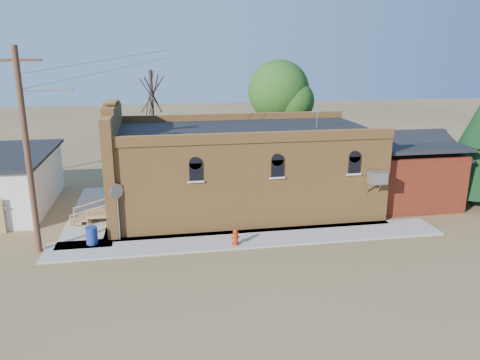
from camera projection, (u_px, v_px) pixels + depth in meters
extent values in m
plane|color=brown|center=(223.00, 249.00, 21.38)|extent=(120.00, 120.00, 0.00)
cube|color=#9E9991|center=(251.00, 239.00, 22.47)|extent=(19.00, 2.20, 0.08)
cube|color=#9E9991|center=(96.00, 213.00, 26.00)|extent=(2.60, 10.00, 0.08)
cube|color=#AC7034|center=(244.00, 170.00, 26.32)|extent=(14.00, 7.00, 4.50)
cube|color=black|center=(244.00, 130.00, 25.70)|extent=(13.80, 6.80, 0.12)
cube|color=#AC7034|center=(115.00, 164.00, 24.98)|extent=(0.50, 7.40, 5.80)
cube|color=navy|center=(106.00, 149.00, 23.49)|extent=(0.08, 1.10, 1.56)
cube|color=#939298|center=(377.00, 178.00, 23.50)|extent=(0.85, 0.65, 0.60)
cube|color=#59190F|center=(399.00, 174.00, 28.09)|extent=(5.00, 6.00, 3.20)
cylinder|color=#48291C|center=(28.00, 154.00, 19.93)|extent=(0.26, 0.26, 9.00)
cube|color=#48291C|center=(16.00, 60.00, 18.88)|extent=(2.00, 0.12, 0.12)
cylinder|color=#939298|center=(43.00, 90.00, 19.35)|extent=(1.80, 0.08, 0.08)
cube|color=#939298|center=(68.00, 91.00, 19.54)|extent=(0.45, 0.22, 0.14)
cylinder|color=#3F2E24|center=(153.00, 126.00, 32.19)|extent=(0.24, 0.24, 7.50)
cylinder|color=#3F2E24|center=(278.00, 129.00, 34.33)|extent=(0.28, 0.28, 6.30)
sphere|color=#204213|center=(279.00, 91.00, 33.58)|extent=(4.40, 4.40, 4.40)
cylinder|color=#3F2E24|center=(473.00, 194.00, 27.60)|extent=(0.30, 0.30, 1.20)
cone|color=black|center=(480.00, 147.00, 26.85)|extent=(3.60, 3.60, 5.50)
cylinder|color=#A72709|center=(235.00, 244.00, 21.70)|extent=(0.44, 0.44, 0.06)
cylinder|color=#A72709|center=(235.00, 237.00, 21.62)|extent=(0.30, 0.30, 0.57)
sphere|color=#A72709|center=(235.00, 231.00, 21.54)|extent=(0.23, 0.23, 0.23)
cylinder|color=#A72709|center=(236.00, 238.00, 21.48)|extent=(0.14, 0.16, 0.10)
cylinder|color=#A72709|center=(232.00, 237.00, 21.59)|extent=(0.16, 0.14, 0.10)
cylinder|color=#A72709|center=(239.00, 237.00, 21.64)|extent=(0.16, 0.14, 0.10)
cylinder|color=#939298|center=(118.00, 215.00, 21.94)|extent=(0.09, 0.09, 2.52)
cylinder|color=#939298|center=(117.00, 191.00, 21.61)|extent=(0.59, 0.52, 0.76)
cylinder|color=red|center=(117.00, 191.00, 21.65)|extent=(0.59, 0.52, 0.76)
cylinder|color=navy|center=(92.00, 235.00, 21.68)|extent=(0.59, 0.59, 0.82)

